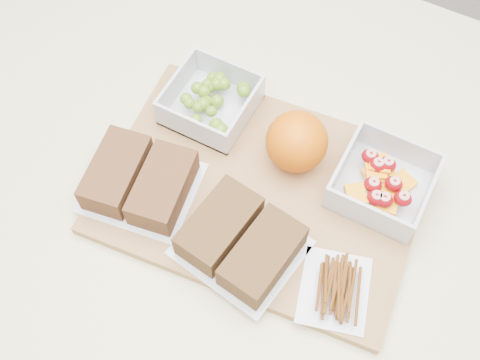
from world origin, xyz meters
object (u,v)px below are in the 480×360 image
at_px(orange, 297,142).
at_px(sandwich_bag_left, 140,180).
at_px(sandwich_bag_center, 241,241).
at_px(cutting_board, 261,192).
at_px(grape_container, 212,101).
at_px(fruit_container, 382,183).
at_px(pretzel_bag, 335,287).

relative_size(orange, sandwich_bag_left, 0.52).
height_order(orange, sandwich_bag_center, orange).
xyz_separation_m(cutting_board, orange, (0.02, 0.07, 0.05)).
bearing_deg(cutting_board, sandwich_bag_center, -85.55).
relative_size(grape_container, fruit_container, 0.97).
height_order(cutting_board, grape_container, grape_container).
xyz_separation_m(orange, pretzel_bag, (0.13, -0.15, -0.03)).
relative_size(fruit_container, pretzel_bag, 0.99).
bearing_deg(sandwich_bag_left, orange, 40.78).
xyz_separation_m(cutting_board, fruit_container, (0.14, 0.07, 0.03)).
bearing_deg(pretzel_bag, cutting_board, 149.83).
relative_size(cutting_board, sandwich_bag_left, 2.57).
distance_m(cutting_board, grape_container, 0.15).
relative_size(sandwich_bag_left, sandwich_bag_center, 0.98).
distance_m(orange, sandwich_bag_left, 0.22).
relative_size(sandwich_bag_left, pretzel_bag, 1.34).
xyz_separation_m(orange, sandwich_bag_left, (-0.16, -0.14, -0.02)).
bearing_deg(sandwich_bag_left, pretzel_bag, -2.02).
distance_m(orange, pretzel_bag, 0.20).
distance_m(cutting_board, fruit_container, 0.16).
xyz_separation_m(sandwich_bag_left, pretzel_bag, (0.29, -0.01, -0.01)).
distance_m(fruit_container, pretzel_bag, 0.16).
relative_size(orange, sandwich_bag_center, 0.51).
bearing_deg(sandwich_bag_left, grape_container, 82.17).
bearing_deg(cutting_board, grape_container, 139.74).
height_order(grape_container, orange, orange).
distance_m(grape_container, sandwich_bag_left, 0.16).
bearing_deg(orange, fruit_container, 3.61).
relative_size(grape_container, sandwich_bag_left, 0.71).
xyz_separation_m(grape_container, pretzel_bag, (0.27, -0.17, -0.01)).
distance_m(cutting_board, pretzel_bag, 0.17).
bearing_deg(fruit_container, orange, -176.39).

